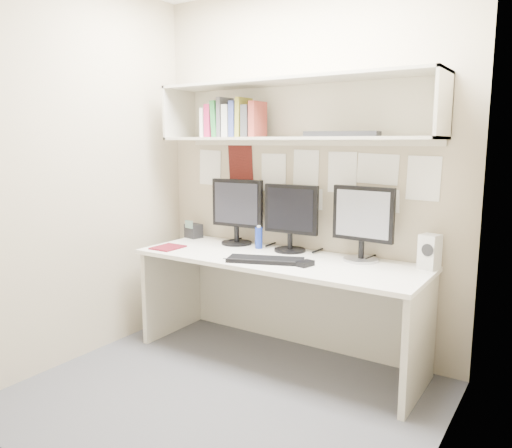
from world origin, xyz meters
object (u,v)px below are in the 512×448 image
Objects in this scene: monitor_right at (363,221)px; desk_phone at (193,231)px; speaker at (430,252)px; monitor_left at (237,209)px; monitor_center at (291,215)px; maroon_notebook at (168,247)px; desk at (278,308)px; keyboard at (265,260)px.

desk_phone is at bearing -176.18° from monitor_right.
desk_phone is (-1.88, -0.00, -0.05)m from speaker.
monitor_right is 1.46m from desk_phone.
monitor_left reaches higher than monitor_center.
maroon_notebook is 1.49× the size of desk_phone.
monitor_left is 0.49m from desk_phone.
monitor_right is 2.22× the size of maroon_notebook.
keyboard is at bearing -93.50° from desk.
speaker is at bearing 12.80° from maroon_notebook.
speaker is 1.46× the size of desk_phone.
keyboard reaches higher than desk.
monitor_center is 0.94m from maroon_notebook.
monitor_right reaches higher than desk_phone.
monitor_center is at bearing -4.09° from monitor_left.
monitor_right is (0.54, -0.00, 0.01)m from monitor_center.
monitor_center is 0.93m from desk_phone.
desk is 9.03× the size of maroon_notebook.
speaker is at bearing -3.64° from monitor_left.
desk is at bearing 66.12° from keyboard.
monitor_left is 2.24× the size of maroon_notebook.
monitor_right is at bearing 15.67° from keyboard.
maroon_notebook is at bearing -167.09° from desk.
monitor_center reaches higher than maroon_notebook.
monitor_left reaches higher than maroon_notebook.
monitor_right is 0.99× the size of keyboard.
monitor_left is (-0.50, 0.22, 0.63)m from desk.
monitor_right reaches higher than maroon_notebook.
keyboard is at bearing -88.91° from monitor_center.
desk_phone is at bearing 177.61° from monitor_center.
monitor_left is at bearing 11.49° from desk_phone.
monitor_center reaches higher than desk.
monitor_left reaches higher than desk_phone.
monitor_center reaches higher than speaker.
monitor_center is (0.47, 0.00, -0.01)m from monitor_left.
speaker is at bearing -1.29° from monitor_center.
desk_phone reaches higher than keyboard.
desk is at bearing -1.15° from desk_phone.
maroon_notebook is at bearing -152.93° from speaker.
monitor_center is 0.54m from monitor_right.
maroon_notebook is 0.43m from desk_phone.
speaker is (0.95, 0.39, 0.10)m from keyboard.
monitor_center is at bearing 97.70° from desk.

